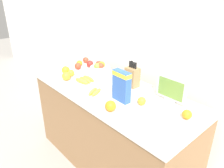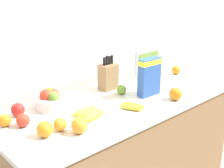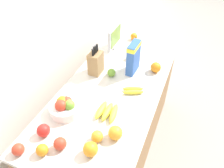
% 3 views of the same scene
% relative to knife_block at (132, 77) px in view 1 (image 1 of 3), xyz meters
% --- Properties ---
extents(ground_plane, '(14.00, 14.00, 0.00)m').
position_rel_knife_block_xyz_m(ground_plane, '(-0.07, -0.20, -0.97)').
color(ground_plane, gray).
extents(wall_back, '(9.00, 0.06, 2.60)m').
position_rel_knife_block_xyz_m(wall_back, '(-0.07, 0.37, 0.33)').
color(wall_back, silver).
rests_on(wall_back, ground_plane).
extents(counter, '(1.74, 0.73, 0.87)m').
position_rel_knife_block_xyz_m(counter, '(-0.07, -0.20, -0.53)').
color(counter, olive).
rests_on(counter, ground_plane).
extents(knife_block, '(0.12, 0.09, 0.28)m').
position_rel_knife_block_xyz_m(knife_block, '(0.00, 0.00, 0.00)').
color(knife_block, '#937047').
rests_on(knife_block, counter).
extents(small_monitor, '(0.27, 0.03, 0.22)m').
position_rel_knife_block_xyz_m(small_monitor, '(0.43, 0.01, 0.02)').
color(small_monitor, '#B7B7BC').
rests_on(small_monitor, counter).
extents(cereal_box, '(0.17, 0.07, 0.27)m').
position_rel_knife_block_xyz_m(cereal_box, '(0.14, -0.28, 0.05)').
color(cereal_box, '#2D56A8').
rests_on(cereal_box, counter).
extents(fruit_bowl, '(0.22, 0.22, 0.13)m').
position_rel_knife_block_xyz_m(fruit_bowl, '(-0.48, -0.00, -0.05)').
color(fruit_bowl, silver).
rests_on(fruit_bowl, counter).
extents(banana_bunch_left, '(0.13, 0.17, 0.04)m').
position_rel_knife_block_xyz_m(banana_bunch_left, '(-0.12, -0.37, -0.08)').
color(banana_bunch_left, yellow).
rests_on(banana_bunch_left, counter).
extents(banana_bunch_right, '(0.18, 0.15, 0.04)m').
position_rel_knife_block_xyz_m(banana_bunch_right, '(-0.39, -0.27, -0.08)').
color(banana_bunch_right, yellow).
rests_on(banana_bunch_right, counter).
extents(apple_middle, '(0.07, 0.07, 0.07)m').
position_rel_knife_block_xyz_m(apple_middle, '(-0.86, 0.07, -0.06)').
color(apple_middle, red).
rests_on(apple_middle, counter).
extents(apple_rear, '(0.08, 0.08, 0.08)m').
position_rel_knife_block_xyz_m(apple_rear, '(-0.74, -0.13, -0.06)').
color(apple_rear, red).
rests_on(apple_rear, counter).
extents(apple_rightmost, '(0.08, 0.08, 0.08)m').
position_rel_knife_block_xyz_m(apple_rightmost, '(-0.70, 0.02, -0.06)').
color(apple_rightmost, red).
rests_on(apple_rightmost, counter).
extents(apple_front, '(0.07, 0.07, 0.07)m').
position_rel_knife_block_xyz_m(apple_front, '(0.00, -0.14, -0.06)').
color(apple_front, '#6B9E33').
rests_on(apple_front, counter).
extents(orange_back_center, '(0.09, 0.09, 0.09)m').
position_rel_knife_block_xyz_m(orange_back_center, '(0.20, -0.46, -0.05)').
color(orange_back_center, orange).
rests_on(orange_back_center, counter).
extents(orange_mid_left, '(0.07, 0.07, 0.07)m').
position_rel_knife_block_xyz_m(orange_mid_left, '(-0.81, -0.05, -0.06)').
color(orange_mid_left, orange).
rests_on(orange_mid_left, counter).
extents(orange_mid_right, '(0.07, 0.07, 0.07)m').
position_rel_knife_block_xyz_m(orange_mid_right, '(-0.61, -0.30, -0.06)').
color(orange_mid_right, orange).
rests_on(orange_mid_right, counter).
extents(orange_front_center, '(0.09, 0.09, 0.09)m').
position_rel_knife_block_xyz_m(orange_front_center, '(-0.55, -0.40, -0.05)').
color(orange_front_center, orange).
rests_on(orange_front_center, counter).
extents(orange_front_right, '(0.07, 0.07, 0.07)m').
position_rel_knife_block_xyz_m(orange_front_right, '(0.66, -0.12, -0.06)').
color(orange_front_right, orange).
rests_on(orange_front_right, counter).
extents(orange_by_cereal, '(0.09, 0.09, 0.09)m').
position_rel_knife_block_xyz_m(orange_by_cereal, '(-0.71, -0.31, -0.06)').
color(orange_by_cereal, orange).
rests_on(orange_by_cereal, counter).
extents(orange_near_bowl, '(0.07, 0.07, 0.07)m').
position_rel_knife_block_xyz_m(orange_near_bowl, '(0.30, -0.21, -0.06)').
color(orange_near_bowl, orange).
rests_on(orange_near_bowl, counter).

